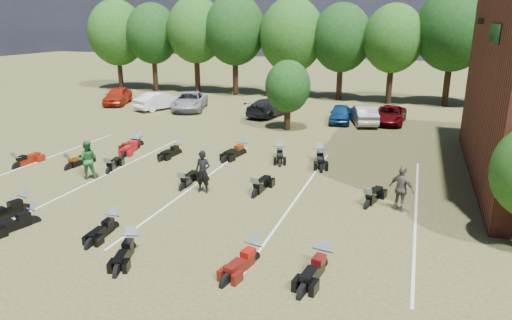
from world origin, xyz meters
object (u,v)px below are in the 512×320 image
at_px(motorcycle_3, 114,229).
at_px(motorcycle_7, 17,168).
at_px(person_black, 203,172).
at_px(person_green, 87,160).
at_px(car_0, 118,96).
at_px(motorcycle_14, 140,146).
at_px(person_grey, 402,189).
at_px(car_4, 340,114).

xyz_separation_m(motorcycle_3, motorcycle_7, (-9.41, 4.56, 0.00)).
xyz_separation_m(person_black, motorcycle_3, (-1.52, -4.62, -0.98)).
distance_m(person_green, motorcycle_7, 4.81).
bearing_deg(car_0, motorcycle_14, -70.00).
xyz_separation_m(person_grey, motorcycle_7, (-19.51, -0.82, -0.96)).
height_order(car_0, person_grey, person_grey).
bearing_deg(person_green, person_black, 153.77).
height_order(person_black, motorcycle_3, person_black).
relative_size(person_black, motorcycle_3, 0.96).
bearing_deg(person_grey, motorcycle_14, 12.27).
distance_m(person_green, person_grey, 14.83).
xyz_separation_m(person_grey, motorcycle_3, (-10.10, -5.38, -0.96)).
bearing_deg(motorcycle_7, car_0, -68.64).
xyz_separation_m(car_4, motorcycle_3, (-4.94, -21.66, -0.67)).
distance_m(car_0, motorcycle_3, 27.77).
distance_m(car_0, person_grey, 31.31).
bearing_deg(motorcycle_3, person_black, 67.77).
bearing_deg(motorcycle_14, person_green, -77.35).
height_order(person_green, motorcycle_3, person_green).
height_order(car_0, car_4, car_0).
distance_m(person_black, motorcycle_7, 10.97).
xyz_separation_m(person_green, motorcycle_14, (-1.09, 6.16, -0.97)).
bearing_deg(person_grey, motorcycle_7, 33.01).
distance_m(person_grey, motorcycle_7, 19.55).
bearing_deg(person_green, motorcycle_14, -107.43).
distance_m(person_black, motorcycle_14, 9.52).
xyz_separation_m(car_4, motorcycle_7, (-14.35, -17.10, -0.67)).
relative_size(person_black, motorcycle_14, 0.86).
bearing_deg(car_0, person_green, -78.45).
bearing_deg(car_4, car_0, 171.23).
relative_size(person_grey, motorcycle_14, 0.84).
bearing_deg(car_4, motorcycle_7, -135.93).
bearing_deg(motorcycle_7, person_grey, -176.17).
distance_m(car_0, person_green, 21.43).
xyz_separation_m(person_black, person_green, (-6.22, -0.13, -0.01)).
distance_m(car_0, motorcycle_7, 19.31).
distance_m(car_0, person_black, 25.17).
relative_size(person_green, motorcycle_14, 0.85).
bearing_deg(motorcycle_14, car_0, 132.86).
xyz_separation_m(car_0, person_grey, (26.09, -17.32, 0.16)).
bearing_deg(motorcycle_7, person_green, -179.52).
xyz_separation_m(car_0, motorcycle_7, (6.58, -18.14, -0.80)).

